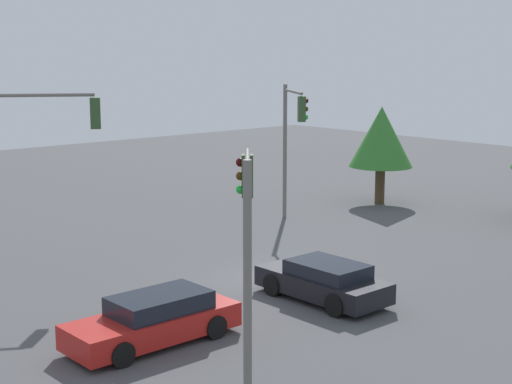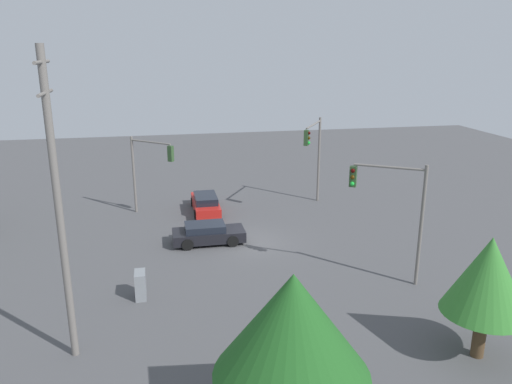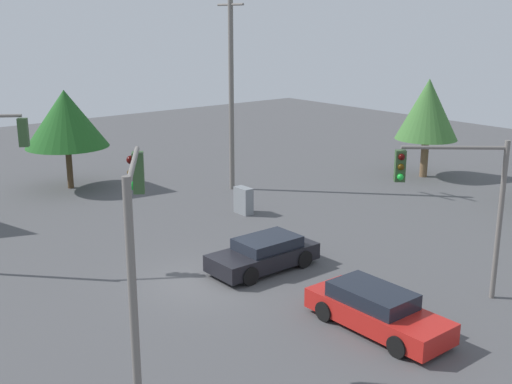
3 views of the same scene
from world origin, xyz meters
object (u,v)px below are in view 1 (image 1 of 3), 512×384
at_px(traffic_signal_aux, 247,228).
at_px(traffic_signal_cross, 292,130).
at_px(sedan_dark, 324,281).
at_px(sedan_red, 154,320).
at_px(traffic_signal_main, 24,149).

bearing_deg(traffic_signal_aux, traffic_signal_cross, -6.45).
relative_size(sedan_dark, traffic_signal_aux, 0.78).
bearing_deg(sedan_dark, traffic_signal_cross, 51.22).
height_order(sedan_red, traffic_signal_cross, traffic_signal_cross).
relative_size(sedan_red, traffic_signal_main, 0.73).
bearing_deg(traffic_signal_cross, sedan_dark, -6.47).
height_order(sedan_dark, traffic_signal_cross, traffic_signal_cross).
bearing_deg(sedan_red, traffic_signal_main, -2.32).
height_order(sedan_red, traffic_signal_main, traffic_signal_main).
bearing_deg(sedan_red, traffic_signal_aux, 179.39).
distance_m(sedan_red, traffic_signal_aux, 4.94).
distance_m(sedan_dark, traffic_signal_main, 10.88).
bearing_deg(traffic_signal_main, sedan_red, -60.62).
bearing_deg(sedan_dark, traffic_signal_main, 123.84).
xyz_separation_m(traffic_signal_main, traffic_signal_aux, (0.36, 11.78, -0.64)).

